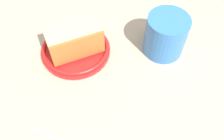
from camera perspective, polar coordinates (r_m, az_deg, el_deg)
name	(u,v)px	position (r cm, az deg, el deg)	size (l,w,h in cm)	color
ground_plane	(117,65)	(54.00, 1.29, 1.25)	(159.98, 159.98, 2.00)	tan
small_plate	(76,49)	(54.88, -8.49, 4.83)	(15.26, 15.26, 1.78)	red
cake_slice	(74,40)	(52.15, -8.86, 7.02)	(11.72, 12.95, 6.39)	#9E662D
tea_mug	(165,34)	(53.38, 12.39, 8.16)	(9.78, 9.52, 9.04)	#3372BF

